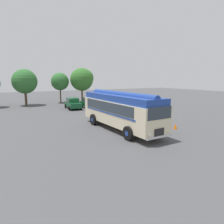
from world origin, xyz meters
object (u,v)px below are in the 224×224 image
Objects in this scene: car_near_left at (73,103)px; car_mid_left at (90,103)px; vintage_bus at (120,109)px; traffic_cone at (175,126)px.

car_mid_left is at bearing -17.15° from car_near_left.
car_near_left is (0.18, 14.23, -1.05)m from vintage_bus.
vintage_bus is 5.39m from traffic_cone.
car_mid_left is at bearing 96.51° from traffic_cone.
car_near_left is 7.84× the size of traffic_cone.
car_mid_left is (2.56, -0.79, 0.00)m from car_near_left.
car_near_left is 17.21m from traffic_cone.
car_mid_left is at bearing 78.47° from vintage_bus.
car_near_left and car_mid_left have the same top height.
car_near_left is 1.00× the size of car_mid_left.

